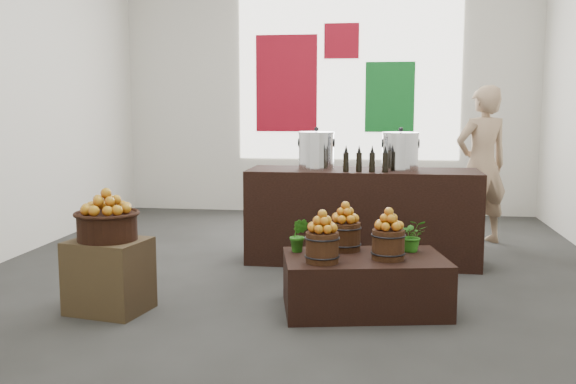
# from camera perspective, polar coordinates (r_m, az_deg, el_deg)

# --- Properties ---
(ground) EXTENTS (7.00, 7.00, 0.00)m
(ground) POSITION_cam_1_polar(r_m,az_deg,el_deg) (6.20, 0.74, -7.05)
(ground) COLOR #31312F
(ground) RESTS_ON ground
(back_wall) EXTENTS (6.00, 0.04, 4.00)m
(back_wall) POSITION_cam_1_polar(r_m,az_deg,el_deg) (9.48, 3.54, 10.22)
(back_wall) COLOR silver
(back_wall) RESTS_ON ground
(back_opening) EXTENTS (3.20, 0.02, 2.40)m
(back_opening) POSITION_cam_1_polar(r_m,az_deg,el_deg) (9.44, 5.37, 10.21)
(back_opening) COLOR white
(back_opening) RESTS_ON back_wall
(deco_red_left) EXTENTS (0.90, 0.04, 1.40)m
(deco_red_left) POSITION_cam_1_polar(r_m,az_deg,el_deg) (9.52, -0.14, 9.62)
(deco_red_left) COLOR maroon
(deco_red_left) RESTS_ON back_wall
(deco_green_right) EXTENTS (0.70, 0.04, 1.00)m
(deco_green_right) POSITION_cam_1_polar(r_m,az_deg,el_deg) (9.41, 9.03, 8.33)
(deco_green_right) COLOR #0F6520
(deco_green_right) RESTS_ON back_wall
(deco_red_upper) EXTENTS (0.50, 0.04, 0.50)m
(deco_red_upper) POSITION_cam_1_polar(r_m,az_deg,el_deg) (9.48, 4.79, 13.24)
(deco_red_upper) COLOR maroon
(deco_red_upper) RESTS_ON back_wall
(crate) EXTENTS (0.64, 0.56, 0.56)m
(crate) POSITION_cam_1_polar(r_m,az_deg,el_deg) (5.15, -15.61, -7.18)
(crate) COLOR brown
(crate) RESTS_ON ground
(wicker_basket) EXTENTS (0.45, 0.45, 0.20)m
(wicker_basket) POSITION_cam_1_polar(r_m,az_deg,el_deg) (5.06, -15.77, -2.99)
(wicker_basket) COLOR black
(wicker_basket) RESTS_ON crate
(apples_in_basket) EXTENTS (0.35, 0.35, 0.19)m
(apples_in_basket) POSITION_cam_1_polar(r_m,az_deg,el_deg) (5.03, -15.85, -0.79)
(apples_in_basket) COLOR #8E040C
(apples_in_basket) RESTS_ON wicker_basket
(display_table) EXTENTS (1.35, 0.98, 0.42)m
(display_table) POSITION_cam_1_polar(r_m,az_deg,el_deg) (5.04, 6.80, -8.06)
(display_table) COLOR black
(display_table) RESTS_ON ground
(apple_bucket_front_left) EXTENTS (0.24, 0.24, 0.23)m
(apple_bucket_front_left) POSITION_cam_1_polar(r_m,az_deg,el_deg) (4.75, 3.05, -4.95)
(apple_bucket_front_left) COLOR #3E2311
(apple_bucket_front_left) RESTS_ON display_table
(apples_in_bucket_front_left) EXTENTS (0.18, 0.18, 0.16)m
(apples_in_bucket_front_left) POSITION_cam_1_polar(r_m,az_deg,el_deg) (4.71, 3.07, -2.63)
(apples_in_bucket_front_left) COLOR #8E040C
(apples_in_bucket_front_left) RESTS_ON apple_bucket_front_left
(apple_bucket_front_right) EXTENTS (0.24, 0.24, 0.23)m
(apple_bucket_front_right) POSITION_cam_1_polar(r_m,az_deg,el_deg) (4.90, 8.90, -4.64)
(apple_bucket_front_right) COLOR #3E2311
(apple_bucket_front_right) RESTS_ON display_table
(apples_in_bucket_front_right) EXTENTS (0.18, 0.18, 0.16)m
(apples_in_bucket_front_right) POSITION_cam_1_polar(r_m,az_deg,el_deg) (4.87, 8.94, -2.39)
(apples_in_bucket_front_right) COLOR #8E040C
(apples_in_bucket_front_right) RESTS_ON apple_bucket_front_right
(apple_bucket_rear) EXTENTS (0.24, 0.24, 0.23)m
(apple_bucket_rear) POSITION_cam_1_polar(r_m,az_deg,el_deg) (5.16, 5.09, -3.95)
(apple_bucket_rear) COLOR #3E2311
(apple_bucket_rear) RESTS_ON display_table
(apples_in_bucket_rear) EXTENTS (0.18, 0.18, 0.16)m
(apples_in_bucket_rear) POSITION_cam_1_polar(r_m,az_deg,el_deg) (5.13, 5.12, -1.81)
(apples_in_bucket_rear) COLOR #8E040C
(apples_in_bucket_rear) RESTS_ON apple_bucket_rear
(herb_garnish_right) EXTENTS (0.24, 0.20, 0.26)m
(herb_garnish_right) POSITION_cam_1_polar(r_m,az_deg,el_deg) (5.19, 10.97, -3.80)
(herb_garnish_right) COLOR #246B16
(herb_garnish_right) RESTS_ON display_table
(herb_garnish_left) EXTENTS (0.17, 0.14, 0.27)m
(herb_garnish_left) POSITION_cam_1_polar(r_m,az_deg,el_deg) (5.08, 0.97, -3.85)
(herb_garnish_left) COLOR #246B16
(herb_garnish_left) RESTS_ON display_table
(counter) EXTENTS (2.30, 0.75, 0.94)m
(counter) POSITION_cam_1_polar(r_m,az_deg,el_deg) (6.53, 6.61, -2.12)
(counter) COLOR black
(counter) RESTS_ON ground
(stock_pot_left) EXTENTS (0.36, 0.36, 0.36)m
(stock_pot_left) POSITION_cam_1_polar(r_m,az_deg,el_deg) (6.48, 2.54, 3.62)
(stock_pot_left) COLOR silver
(stock_pot_left) RESTS_ON counter
(stock_pot_center) EXTENTS (0.36, 0.36, 0.36)m
(stock_pot_center) POSITION_cam_1_polar(r_m,az_deg,el_deg) (6.45, 9.95, 3.49)
(stock_pot_center) COLOR silver
(stock_pot_center) RESTS_ON counter
(oil_cruets) EXTENTS (0.33, 0.06, 0.26)m
(oil_cruets) POSITION_cam_1_polar(r_m,az_deg,el_deg) (6.23, 6.62, 2.98)
(oil_cruets) COLOR black
(oil_cruets) RESTS_ON counter
(shopper) EXTENTS (0.78, 0.67, 1.81)m
(shopper) POSITION_cam_1_polar(r_m,az_deg,el_deg) (7.65, 16.83, 2.30)
(shopper) COLOR #9F8061
(shopper) RESTS_ON ground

